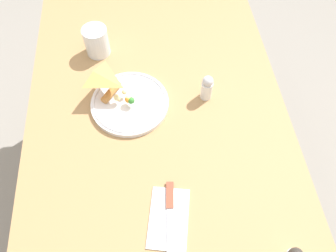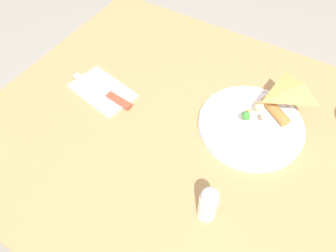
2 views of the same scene
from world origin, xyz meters
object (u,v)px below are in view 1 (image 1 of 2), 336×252
(dining_table, at_px, (157,119))
(salt_shaker, at_px, (207,87))
(plate_pizza, at_px, (129,103))
(milk_glass, at_px, (97,42))
(napkin_folded, at_px, (170,218))
(butter_knife, at_px, (170,214))

(dining_table, bearing_deg, salt_shaker, 92.49)
(plate_pizza, bearing_deg, dining_table, 90.83)
(milk_glass, relative_size, salt_shaker, 1.08)
(plate_pizza, relative_size, salt_shaker, 2.60)
(milk_glass, bearing_deg, dining_table, 37.17)
(napkin_folded, bearing_deg, salt_shaker, 157.50)
(plate_pizza, distance_m, napkin_folded, 0.38)
(butter_knife, bearing_deg, napkin_folded, 0.00)
(napkin_folded, distance_m, salt_shaker, 0.41)
(plate_pizza, xyz_separation_m, milk_glass, (-0.24, -0.10, 0.03))
(dining_table, distance_m, plate_pizza, 0.14)
(milk_glass, distance_m, napkin_folded, 0.64)
(plate_pizza, bearing_deg, milk_glass, -158.40)
(salt_shaker, bearing_deg, milk_glass, -124.34)
(plate_pizza, height_order, napkin_folded, plate_pizza)
(milk_glass, xyz_separation_m, butter_knife, (0.60, 0.19, -0.04))
(plate_pizza, relative_size, napkin_folded, 1.37)
(dining_table, bearing_deg, butter_knife, 0.61)
(plate_pizza, bearing_deg, napkin_folded, 13.57)
(dining_table, height_order, plate_pizza, plate_pizza)
(dining_table, xyz_separation_m, butter_knife, (0.36, 0.00, 0.11))
(milk_glass, relative_size, butter_knife, 0.51)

